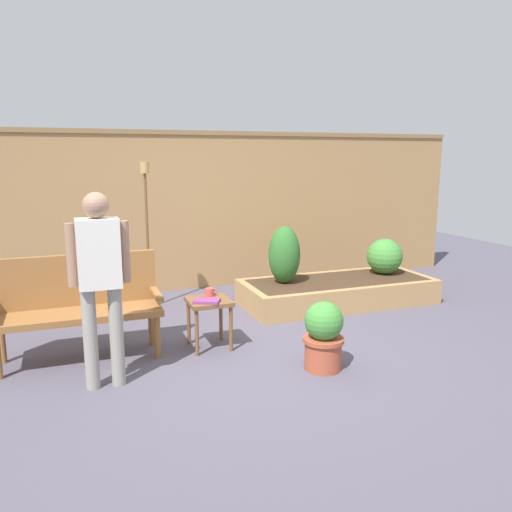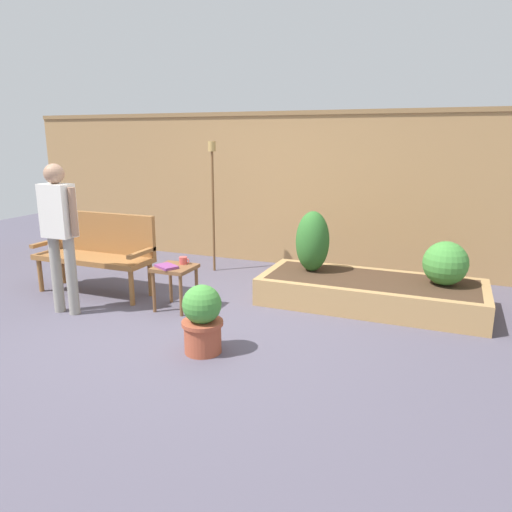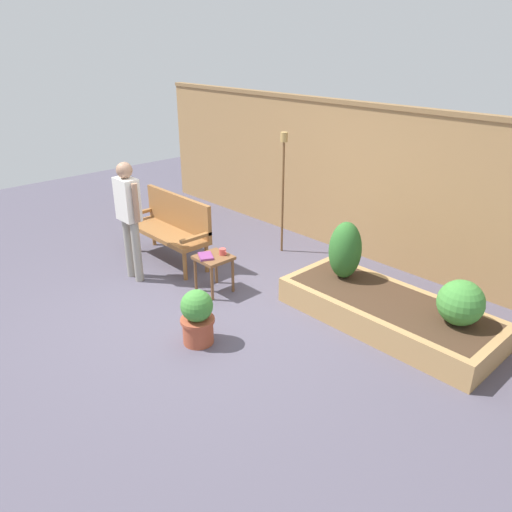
# 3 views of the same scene
# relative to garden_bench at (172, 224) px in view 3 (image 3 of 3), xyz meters

# --- Properties ---
(ground_plane) EXTENTS (14.00, 14.00, 0.00)m
(ground_plane) POSITION_rel_garden_bench_xyz_m (1.50, -0.49, -0.54)
(ground_plane) COLOR #514C5B
(fence_back) EXTENTS (8.40, 0.14, 2.16)m
(fence_back) POSITION_rel_garden_bench_xyz_m (1.50, 2.11, 0.55)
(fence_back) COLOR #A37A4C
(fence_back) RESTS_ON ground_plane
(garden_bench) EXTENTS (1.44, 0.48, 0.94)m
(garden_bench) POSITION_rel_garden_bench_xyz_m (0.00, 0.00, 0.00)
(garden_bench) COLOR #936033
(garden_bench) RESTS_ON ground_plane
(side_table) EXTENTS (0.40, 0.40, 0.48)m
(side_table) POSITION_rel_garden_bench_xyz_m (1.17, -0.20, -0.15)
(side_table) COLOR brown
(side_table) RESTS_ON ground_plane
(cup_on_table) EXTENTS (0.12, 0.09, 0.08)m
(cup_on_table) POSITION_rel_garden_bench_xyz_m (1.21, -0.08, -0.03)
(cup_on_table) COLOR #CC4C47
(cup_on_table) RESTS_ON side_table
(book_on_table) EXTENTS (0.28, 0.25, 0.03)m
(book_on_table) POSITION_rel_garden_bench_xyz_m (1.13, -0.28, -0.05)
(book_on_table) COLOR #7F3875
(book_on_table) RESTS_ON side_table
(potted_boxwood) EXTENTS (0.36, 0.36, 0.60)m
(potted_boxwood) POSITION_rel_garden_bench_xyz_m (1.96, -1.04, -0.24)
(potted_boxwood) COLOR #A84C33
(potted_boxwood) RESTS_ON ground_plane
(raised_planter_bed) EXTENTS (2.40, 1.00, 0.30)m
(raised_planter_bed) POSITION_rel_garden_bench_xyz_m (3.10, 0.72, -0.39)
(raised_planter_bed) COLOR #AD8451
(raised_planter_bed) RESTS_ON ground_plane
(shrub_near_bench) EXTENTS (0.38, 0.38, 0.70)m
(shrub_near_bench) POSITION_rel_garden_bench_xyz_m (2.40, 0.81, 0.10)
(shrub_near_bench) COLOR brown
(shrub_near_bench) RESTS_ON raised_planter_bed
(shrub_far_corner) EXTENTS (0.46, 0.46, 0.46)m
(shrub_far_corner) POSITION_rel_garden_bench_xyz_m (3.84, 0.81, -0.01)
(shrub_far_corner) COLOR brown
(shrub_far_corner) RESTS_ON raised_planter_bed
(tiki_torch) EXTENTS (0.10, 0.10, 1.76)m
(tiki_torch) POSITION_rel_garden_bench_xyz_m (0.85, 1.35, 0.65)
(tiki_torch) COLOR brown
(tiki_torch) RESTS_ON ground_plane
(person_by_bench) EXTENTS (0.47, 0.20, 1.56)m
(person_by_bench) POSITION_rel_garden_bench_xyz_m (0.16, -0.73, 0.39)
(person_by_bench) COLOR gray
(person_by_bench) RESTS_ON ground_plane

